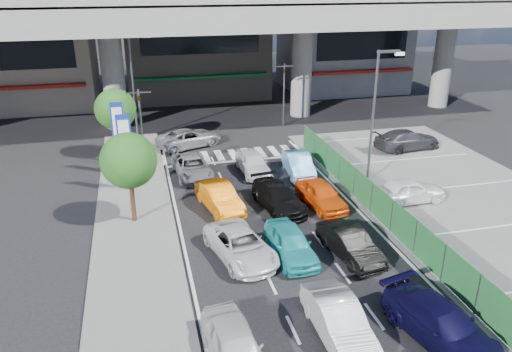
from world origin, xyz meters
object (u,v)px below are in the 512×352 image
object	(u,v)px
sedan_black_mid	(278,197)
parked_sedan_white	(409,190)
kei_truck_front_right	(298,164)
parked_sedan_dgrey	(407,140)
taxi_orange_right	(321,194)
crossing_wagon_silver	(189,138)
traffic_light_right	(284,79)
signboard_far	(118,128)
wagon_silver_front_left	(192,167)
sedan_white_front_mid	(253,163)
street_lamp_right	(377,107)
minivan_navy_back	(441,324)
traffic_cone	(345,175)
hatch_white_back_mid	(339,320)
street_lamp_left	(135,78)
van_white_back_left	(235,346)
hatch_black_mid_right	(350,244)
signboard_near	(125,143)
taxi_teal_mid	(290,243)
tree_near	(129,161)
traffic_light_left	(140,109)
sedan_white_mid_left	(241,245)
tree_far	(115,109)
taxi_orange_left	(219,197)

from	to	relation	value
sedan_black_mid	parked_sedan_white	world-z (taller)	parked_sedan_white
kei_truck_front_right	parked_sedan_dgrey	size ratio (longest dim) A/B	0.85
taxi_orange_right	crossing_wagon_silver	world-z (taller)	taxi_orange_right
traffic_light_right	signboard_far	world-z (taller)	traffic_light_right
wagon_silver_front_left	sedan_white_front_mid	distance (m)	3.86
parked_sedan_dgrey	street_lamp_right	bearing A→B (deg)	126.51
minivan_navy_back	traffic_cone	world-z (taller)	minivan_navy_back
crossing_wagon_silver	parked_sedan_dgrey	size ratio (longest dim) A/B	0.98
minivan_navy_back	sedan_white_front_mid	bearing A→B (deg)	85.35
wagon_silver_front_left	parked_sedan_dgrey	bearing A→B (deg)	0.95
signboard_far	parked_sedan_white	distance (m)	17.75
traffic_cone	hatch_white_back_mid	bearing A→B (deg)	-114.15
street_lamp_left	van_white_back_left	distance (m)	25.55
sedan_white_front_mid	parked_sedan_white	xyz separation A→B (m)	(7.42, -6.47, 0.06)
hatch_black_mid_right	sedan_black_mid	world-z (taller)	sedan_black_mid
signboard_near	taxi_teal_mid	bearing A→B (deg)	-52.49
tree_near	crossing_wagon_silver	bearing A→B (deg)	69.92
van_white_back_left	sedan_white_front_mid	size ratio (longest dim) A/B	1.00
traffic_light_right	street_lamp_left	distance (m)	11.90
tree_near	parked_sedan_dgrey	world-z (taller)	tree_near
tree_near	hatch_black_mid_right	world-z (taller)	tree_near
traffic_light_left	traffic_light_right	world-z (taller)	same
minivan_navy_back	hatch_black_mid_right	size ratio (longest dim) A/B	1.19
minivan_navy_back	parked_sedan_dgrey	distance (m)	20.85
traffic_light_left	taxi_orange_right	world-z (taller)	traffic_light_left
sedan_white_mid_left	crossing_wagon_silver	bearing A→B (deg)	78.94
street_lamp_left	sedan_white_front_mid	world-z (taller)	street_lamp_left
crossing_wagon_silver	signboard_far	bearing A→B (deg)	111.91
traffic_light_right	wagon_silver_front_left	world-z (taller)	traffic_light_right
tree_far	traffic_cone	size ratio (longest dim) A/B	6.12
traffic_light_right	minivan_navy_back	size ratio (longest dim) A/B	1.09
hatch_black_mid_right	parked_sedan_white	distance (m)	7.15
crossing_wagon_silver	parked_sedan_white	size ratio (longest dim) A/B	1.19
signboard_far	signboard_near	bearing A→B (deg)	-82.41
sedan_white_mid_left	sedan_white_front_mid	xyz separation A→B (m)	(2.94, 9.95, 0.05)
taxi_teal_mid	traffic_cone	size ratio (longest dim) A/B	5.17
hatch_white_back_mid	sedan_white_front_mid	xyz separation A→B (m)	(0.70, 15.92, 0.00)
wagon_silver_front_left	taxi_teal_mid	bearing A→B (deg)	-77.79
van_white_back_left	kei_truck_front_right	bearing A→B (deg)	58.82
taxi_orange_left	taxi_orange_right	xyz separation A→B (m)	(5.51, -0.94, 0.00)
taxi_orange_left	kei_truck_front_right	world-z (taller)	same
hatch_black_mid_right	crossing_wagon_silver	bearing A→B (deg)	98.54
sedan_white_front_mid	crossing_wagon_silver	size ratio (longest dim) A/B	0.84
sedan_black_mid	crossing_wagon_silver	world-z (taller)	crossing_wagon_silver
wagon_silver_front_left	tree_near	bearing A→B (deg)	-127.46
signboard_far	taxi_teal_mid	bearing A→B (deg)	-58.58
street_lamp_right	hatch_black_mid_right	distance (m)	9.99
tree_far	traffic_cone	xyz separation A→B (m)	(13.54, -8.03, -2.93)
hatch_black_mid_right	sedan_white_front_mid	world-z (taller)	sedan_white_front_mid
taxi_orange_left	tree_far	bearing A→B (deg)	106.00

